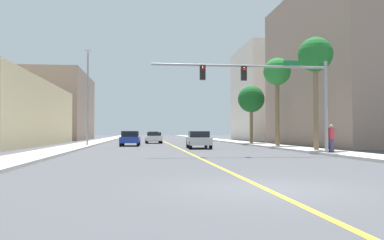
{
  "coord_description": "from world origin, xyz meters",
  "views": [
    {
      "loc": [
        -3.0,
        -9.64,
        1.41
      ],
      "look_at": [
        0.61,
        19.43,
        2.27
      ],
      "focal_mm": 37.1,
      "sensor_mm": 36.0,
      "label": 1
    }
  ],
  "objects_px": {
    "street_lamp": "(88,93)",
    "palm_mid": "(277,74)",
    "palm_near": "(315,57)",
    "car_white": "(154,137)",
    "car_blue": "(130,138)",
    "car_silver": "(199,139)",
    "palm_far": "(251,100)",
    "car_red": "(153,136)",
    "traffic_signal_mast": "(270,83)",
    "pedestrian": "(331,138)"
  },
  "relations": [
    {
      "from": "street_lamp",
      "to": "palm_mid",
      "type": "xyz_separation_m",
      "value": [
        17.2,
        -3.65,
        1.57
      ]
    },
    {
      "from": "palm_near",
      "to": "palm_mid",
      "type": "distance_m",
      "value": 8.04
    },
    {
      "from": "palm_near",
      "to": "car_white",
      "type": "height_order",
      "value": "palm_near"
    },
    {
      "from": "car_blue",
      "to": "car_silver",
      "type": "xyz_separation_m",
      "value": [
        5.85,
        -6.54,
        0.01
      ]
    },
    {
      "from": "car_silver",
      "to": "car_white",
      "type": "relative_size",
      "value": 1.03
    },
    {
      "from": "palm_far",
      "to": "car_red",
      "type": "bearing_deg",
      "value": 120.55
    },
    {
      "from": "palm_near",
      "to": "car_red",
      "type": "height_order",
      "value": "palm_near"
    },
    {
      "from": "palm_far",
      "to": "palm_near",
      "type": "bearing_deg",
      "value": -89.44
    },
    {
      "from": "street_lamp",
      "to": "palm_far",
      "type": "relative_size",
      "value": 1.42
    },
    {
      "from": "palm_far",
      "to": "car_white",
      "type": "xyz_separation_m",
      "value": [
        -10.58,
        5.41,
        -4.23
      ]
    },
    {
      "from": "traffic_signal_mast",
      "to": "palm_mid",
      "type": "relative_size",
      "value": 1.35
    },
    {
      "from": "car_silver",
      "to": "car_red",
      "type": "distance_m",
      "value": 27.26
    },
    {
      "from": "palm_near",
      "to": "car_silver",
      "type": "distance_m",
      "value": 11.42
    },
    {
      "from": "palm_near",
      "to": "car_silver",
      "type": "relative_size",
      "value": 1.8
    },
    {
      "from": "street_lamp",
      "to": "palm_near",
      "type": "distance_m",
      "value": 20.86
    },
    {
      "from": "palm_far",
      "to": "pedestrian",
      "type": "xyz_separation_m",
      "value": [
        -0.44,
        -19.5,
        -3.94
      ]
    },
    {
      "from": "street_lamp",
      "to": "pedestrian",
      "type": "distance_m",
      "value": 22.82
    },
    {
      "from": "traffic_signal_mast",
      "to": "pedestrian",
      "type": "bearing_deg",
      "value": 1.16
    },
    {
      "from": "street_lamp",
      "to": "car_white",
      "type": "relative_size",
      "value": 2.12
    },
    {
      "from": "palm_mid",
      "to": "car_red",
      "type": "bearing_deg",
      "value": 112.31
    },
    {
      "from": "traffic_signal_mast",
      "to": "car_red",
      "type": "height_order",
      "value": "traffic_signal_mast"
    },
    {
      "from": "car_silver",
      "to": "pedestrian",
      "type": "relative_size",
      "value": 2.58
    },
    {
      "from": "car_blue",
      "to": "car_red",
      "type": "relative_size",
      "value": 0.95
    },
    {
      "from": "street_lamp",
      "to": "palm_mid",
      "type": "bearing_deg",
      "value": -11.99
    },
    {
      "from": "car_red",
      "to": "pedestrian",
      "type": "bearing_deg",
      "value": -72.33
    },
    {
      "from": "street_lamp",
      "to": "car_silver",
      "type": "xyz_separation_m",
      "value": [
        9.81,
        -5.3,
        -4.33
      ]
    },
    {
      "from": "palm_mid",
      "to": "palm_far",
      "type": "xyz_separation_m",
      "value": [
        -0.16,
        8.03,
        -1.71
      ]
    },
    {
      "from": "palm_near",
      "to": "car_red",
      "type": "bearing_deg",
      "value": 107.31
    },
    {
      "from": "palm_far",
      "to": "car_silver",
      "type": "xyz_separation_m",
      "value": [
        -7.23,
        -9.68,
        -4.18
      ]
    },
    {
      "from": "car_silver",
      "to": "traffic_signal_mast",
      "type": "bearing_deg",
      "value": -71.0
    },
    {
      "from": "traffic_signal_mast",
      "to": "palm_far",
      "type": "xyz_separation_m",
      "value": [
        4.28,
        19.58,
        0.62
      ]
    },
    {
      "from": "street_lamp",
      "to": "car_blue",
      "type": "bearing_deg",
      "value": 17.32
    },
    {
      "from": "street_lamp",
      "to": "car_silver",
      "type": "height_order",
      "value": "street_lamp"
    },
    {
      "from": "car_white",
      "to": "car_red",
      "type": "xyz_separation_m",
      "value": [
        0.3,
        12.0,
        0.04
      ]
    },
    {
      "from": "car_white",
      "to": "pedestrian",
      "type": "height_order",
      "value": "pedestrian"
    },
    {
      "from": "car_blue",
      "to": "pedestrian",
      "type": "distance_m",
      "value": 20.67
    },
    {
      "from": "car_blue",
      "to": "car_red",
      "type": "bearing_deg",
      "value": 84.03
    },
    {
      "from": "palm_near",
      "to": "car_blue",
      "type": "distance_m",
      "value": 19.43
    },
    {
      "from": "traffic_signal_mast",
      "to": "car_white",
      "type": "distance_m",
      "value": 26.02
    },
    {
      "from": "car_blue",
      "to": "car_white",
      "type": "distance_m",
      "value": 8.91
    },
    {
      "from": "traffic_signal_mast",
      "to": "street_lamp",
      "type": "xyz_separation_m",
      "value": [
        -12.76,
        15.2,
        0.76
      ]
    },
    {
      "from": "car_silver",
      "to": "pedestrian",
      "type": "distance_m",
      "value": 11.94
    },
    {
      "from": "palm_mid",
      "to": "palm_far",
      "type": "bearing_deg",
      "value": 91.16
    },
    {
      "from": "car_blue",
      "to": "car_red",
      "type": "xyz_separation_m",
      "value": [
        2.81,
        20.55,
        0.0
      ]
    },
    {
      "from": "traffic_signal_mast",
      "to": "palm_mid",
      "type": "xyz_separation_m",
      "value": [
        4.45,
        11.55,
        2.33
      ]
    },
    {
      "from": "street_lamp",
      "to": "car_red",
      "type": "relative_size",
      "value": 1.99
    },
    {
      "from": "car_red",
      "to": "pedestrian",
      "type": "distance_m",
      "value": 38.19
    },
    {
      "from": "car_white",
      "to": "palm_far",
      "type": "bearing_deg",
      "value": -28.94
    },
    {
      "from": "traffic_signal_mast",
      "to": "car_white",
      "type": "height_order",
      "value": "traffic_signal_mast"
    },
    {
      "from": "palm_near",
      "to": "car_white",
      "type": "bearing_deg",
      "value": 116.56
    }
  ]
}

